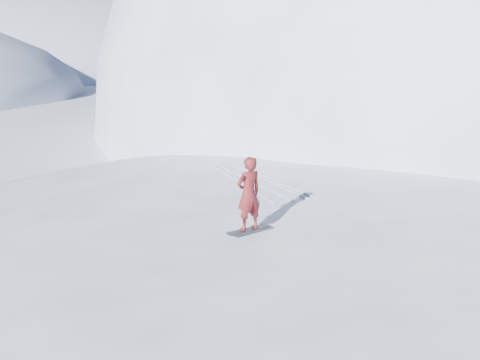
{
  "coord_description": "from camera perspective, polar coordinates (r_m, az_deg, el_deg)",
  "views": [
    {
      "loc": [
        -6.32,
        -13.51,
        7.39
      ],
      "look_at": [
        -3.11,
        0.33,
        3.5
      ],
      "focal_mm": 40.0,
      "sensor_mm": 36.0,
      "label": 1
    }
  ],
  "objects": [
    {
      "name": "snowboarder",
      "position": [
        13.82,
        0.94,
        -1.46
      ],
      "size": [
        0.83,
        0.69,
        1.96
      ],
      "primitive_type": "imported",
      "rotation": [
        0.0,
        0.0,
        3.5
      ],
      "color": "maroon",
      "rests_on": "snowboard"
    },
    {
      "name": "wind_bumps",
      "position": [
        18.22,
        6.63,
        -8.73
      ],
      "size": [
        16.0,
        14.4,
        1.0
      ],
      "color": "white",
      "rests_on": "ground"
    },
    {
      "name": "snowboard",
      "position": [
        14.14,
        0.92,
        -5.31
      ],
      "size": [
        1.28,
        0.67,
        0.02
      ],
      "primitive_type": "cube",
      "rotation": [
        0.0,
        0.0,
        0.36
      ],
      "color": "black",
      "rests_on": "near_ridge"
    },
    {
      "name": "summit_peak",
      "position": [
        49.17,
        22.41,
        5.51
      ],
      "size": [
        60.0,
        56.0,
        56.0
      ],
      "primitive_type": "ellipsoid",
      "color": "white",
      "rests_on": "ground"
    },
    {
      "name": "near_ridge",
      "position": [
        19.51,
        10.11,
        -7.2
      ],
      "size": [
        36.0,
        28.0,
        4.8
      ],
      "primitive_type": "ellipsoid",
      "color": "white",
      "rests_on": "ground"
    },
    {
      "name": "board_tracks",
      "position": [
        19.08,
        1.49,
        0.21
      ],
      "size": [
        2.6,
        5.91,
        0.04
      ],
      "color": "silver",
      "rests_on": "ground"
    },
    {
      "name": "peak_shoulder",
      "position": [
        37.99,
        12.68,
        3.72
      ],
      "size": [
        28.0,
        24.0,
        18.0
      ],
      "primitive_type": "ellipsoid",
      "color": "white",
      "rests_on": "ground"
    },
    {
      "name": "ground",
      "position": [
        16.64,
        10.96,
        -11.35
      ],
      "size": [
        400.0,
        400.0,
        0.0
      ],
      "primitive_type": "plane",
      "color": "white",
      "rests_on": "ground"
    }
  ]
}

